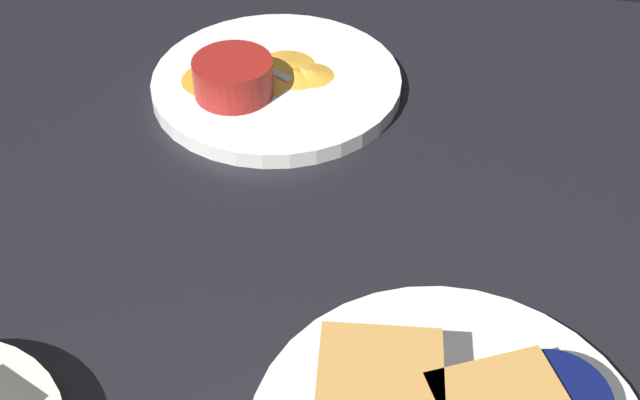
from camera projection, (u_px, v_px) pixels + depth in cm
name	position (u px, v px, depth cm)	size (l,w,h in cm)	color
ground_plane	(302.00, 325.00, 61.40)	(110.00, 110.00, 3.00)	black
plate_chips_companion	(277.00, 83.00, 81.24)	(24.75, 24.75, 1.60)	white
ramekin_light_gravy	(233.00, 76.00, 77.34)	(7.64, 7.64, 3.57)	maroon
spoon_by_gravy_ramekin	(238.00, 56.00, 82.87)	(5.40, 9.60, 0.80)	silver
plantain_chip_scatter	(269.00, 73.00, 80.59)	(11.72, 16.20, 0.60)	gold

